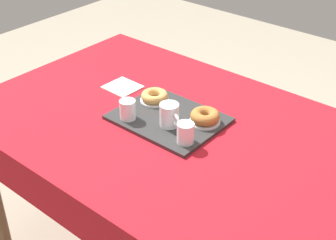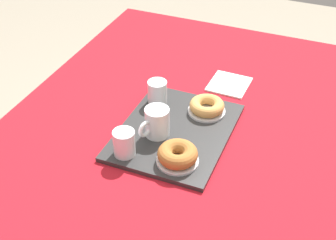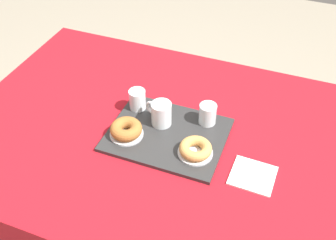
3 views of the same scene
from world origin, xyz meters
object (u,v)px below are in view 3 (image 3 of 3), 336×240
Objects in this scene: serving_tray at (168,135)px; tea_mug_left at (161,114)px; donut_plate_right at (195,153)px; sugar_donut_left at (126,129)px; sugar_donut_right at (196,148)px; paper_napkin at (253,176)px; water_glass_near at (137,100)px; water_glass_far at (208,115)px; dining_table at (169,151)px; donut_plate_left at (127,134)px.

tea_mug_left is (-0.04, 0.04, 0.05)m from serving_tray.
donut_plate_right is (0.16, -0.10, -0.04)m from tea_mug_left.
sugar_donut_right is (0.25, 0.00, -0.00)m from sugar_donut_left.
tea_mug_left is at bearing 148.35° from donut_plate_right.
sugar_donut_left is at bearing 178.16° from paper_napkin.
tea_mug_left is at bearing -23.06° from water_glass_near.
donut_plate_right is at bearing 0.00° from sugar_donut_right.
water_glass_far reaches higher than donut_plate_right.
sugar_donut_left is (-0.09, -0.10, -0.01)m from tea_mug_left.
donut_plate_right is at bearing -31.65° from tea_mug_left.
dining_table is 0.18m from donut_plate_right.
donut_plate_right is at bearing -25.47° from serving_tray.
serving_tray is 0.18m from water_glass_near.
serving_tray is 0.33m from paper_napkin.
donut_plate_left is at bearing -179.75° from donut_plate_right.
water_glass_near reaches higher than donut_plate_left.
donut_plate_right is at bearing 175.53° from paper_napkin.
water_glass_near is 0.15m from donut_plate_left.
donut_plate_left reaches higher than dining_table.
dining_table is 12.91× the size of donut_plate_right.
paper_napkin is at bearing -15.35° from dining_table.
serving_tray is at bearing -85.76° from dining_table.
donut_plate_left is 1.05× the size of sugar_donut_left.
water_glass_near is 0.31m from donut_plate_right.
sugar_donut_right reaches higher than donut_plate_right.
paper_napkin is (0.47, -0.16, -0.05)m from water_glass_near.
sugar_donut_right reaches higher than dining_table.
serving_tray reaches higher than paper_napkin.
water_glass_near reaches higher than paper_napkin.
donut_plate_left reaches higher than paper_napkin.
dining_table is 0.19m from sugar_donut_right.
donut_plate_left is (-0.09, -0.10, -0.04)m from tea_mug_left.
tea_mug_left reaches higher than donut_plate_right.
water_glass_near is at bearing 156.94° from tea_mug_left.
paper_napkin is (0.36, -0.11, -0.05)m from tea_mug_left.
water_glass_far is 0.65× the size of donut_plate_left.
tea_mug_left reaches higher than water_glass_far.
dining_table is 14.10× the size of tea_mug_left.
water_glass_far is at bearing 93.12° from sugar_donut_right.
paper_napkin is (0.32, -0.07, -0.00)m from serving_tray.
sugar_donut_right is (0.12, -0.06, 0.03)m from serving_tray.
paper_napkin is (0.20, -0.02, -0.04)m from sugar_donut_right.
water_glass_near is 0.15m from sugar_donut_left.
water_glass_far is at bearing 139.17° from paper_napkin.
sugar_donut_right reaches higher than serving_tray.
donut_plate_right is 1.08× the size of sugar_donut_right.
tea_mug_left is at bearing -157.34° from water_glass_far.
sugar_donut_left is at bearing -179.75° from donut_plate_right.
donut_plate_left is 0.02m from sugar_donut_left.
water_glass_near reaches higher than dining_table.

